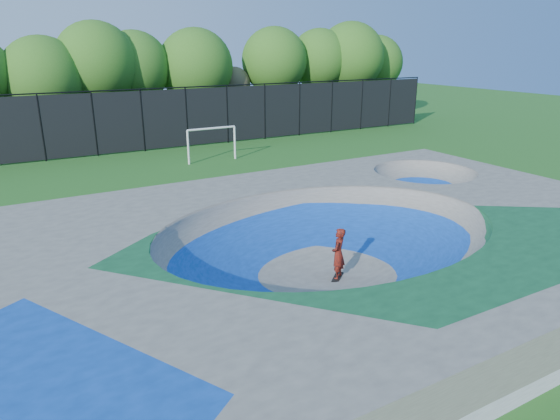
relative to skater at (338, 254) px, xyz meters
The scene contains 7 objects.
ground 1.06m from the skater, 76.57° to the left, with size 120.00×120.00×0.00m, color #1F5A19.
skate_deck 0.69m from the skater, 76.57° to the left, with size 22.00×14.00×1.50m, color gray.
skater is the anchor object (origin of this frame).
skateboard 0.78m from the skater, behind, with size 0.78×0.22×0.05m, color black.
soccer_goal 16.88m from the skater, 80.22° to the left, with size 3.10×0.12×2.05m.
fence 21.71m from the skater, 89.58° to the left, with size 48.09×0.09×4.04m.
treeline 27.06m from the skater, 85.20° to the left, with size 52.59×7.25×8.65m.
Camera 1 is at (-8.45, -11.63, 6.72)m, focal length 32.00 mm.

